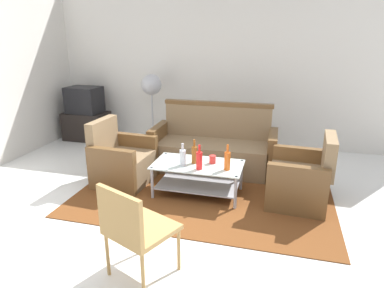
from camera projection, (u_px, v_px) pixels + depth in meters
The scene contains 16 objects.
ground_plane at pixel (182, 228), 3.59m from camera, with size 14.00×14.00×0.00m, color white.
wall_back at pixel (231, 66), 5.96m from camera, with size 6.52×0.12×2.80m.
rug at pixel (206, 190), 4.44m from camera, with size 3.14×2.29×0.01m, color brown.
couch at pixel (214, 149), 5.04m from camera, with size 1.81×0.76×0.96m.
armchair_left at pixel (122, 162), 4.60m from camera, with size 0.74×0.80×0.85m.
armchair_right at pixel (301, 181), 4.03m from camera, with size 0.74×0.80×0.85m.
coffee_table at pixel (198, 174), 4.25m from camera, with size 1.10×0.60×0.40m.
bottle_brown at pixel (194, 154), 4.20m from camera, with size 0.07×0.07×0.31m.
bottle_red at pixel (199, 160), 4.01m from camera, with size 0.07×0.07×0.30m.
bottle_clear at pixel (183, 157), 4.13m from camera, with size 0.08×0.08×0.28m.
bottle_orange at pixel (227, 160), 3.99m from camera, with size 0.07×0.07×0.31m.
cup at pixel (213, 159), 4.21m from camera, with size 0.08×0.08×0.10m, color red.
tv_stand at pixel (87, 126), 6.50m from camera, with size 0.80×0.50×0.52m, color black.
television at pixel (84, 100), 6.34m from camera, with size 0.63×0.48×0.48m.
pedestal_fan at pixel (152, 89), 5.98m from camera, with size 0.36×0.36×1.27m.
wicker_chair at pixel (133, 226), 2.70m from camera, with size 0.63×0.63×0.84m.
Camera 1 is at (0.91, -3.00, 1.95)m, focal length 31.91 mm.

